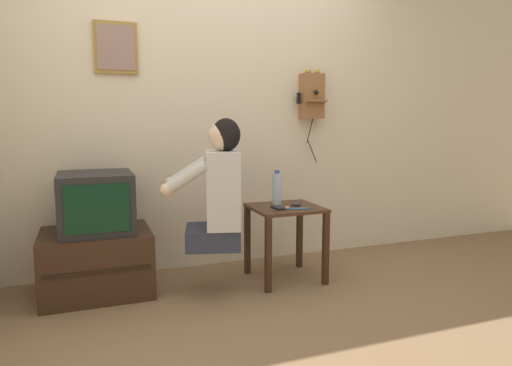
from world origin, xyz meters
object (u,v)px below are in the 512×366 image
object	(u,v)px
cell_phone_held	(278,208)
wall_phone_antique	(312,96)
person	(219,189)
framed_picture	(116,48)
television	(96,202)
cell_phone_spare	(296,204)
toothbrush	(296,208)
water_bottle	(277,188)

from	to	relation	value
cell_phone_held	wall_phone_antique	bearing A→B (deg)	40.03
person	framed_picture	world-z (taller)	framed_picture
person	cell_phone_held	size ratio (longest dim) A/B	6.77
television	cell_phone_held	xyz separation A→B (m)	(1.22, -0.25, -0.08)
person	cell_phone_spare	bearing A→B (deg)	-66.35
person	framed_picture	bearing A→B (deg)	59.26
wall_phone_antique	toothbrush	xyz separation A→B (m)	(-0.43, -0.60, -0.82)
framed_picture	water_bottle	xyz separation A→B (m)	(1.09, -0.41, -1.02)
wall_phone_antique	cell_phone_spare	xyz separation A→B (m)	(-0.35, -0.45, -0.82)
television	wall_phone_antique	xyz separation A→B (m)	(1.75, 0.28, 0.75)
cell_phone_held	water_bottle	world-z (taller)	water_bottle
person	television	xyz separation A→B (m)	(-0.78, 0.27, -0.09)
television	cell_phone_held	size ratio (longest dim) A/B	3.91
wall_phone_antique	toothbrush	size ratio (longest dim) A/B	4.50
framed_picture	water_bottle	world-z (taller)	framed_picture
person	television	size ratio (longest dim) A/B	1.73
wall_phone_antique	cell_phone_spare	world-z (taller)	wall_phone_antique
water_bottle	cell_phone_spare	bearing A→B (deg)	-34.25
cell_phone_held	toothbrush	xyz separation A→B (m)	(0.11, -0.07, 0.00)
cell_phone_spare	water_bottle	xyz separation A→B (m)	(-0.12, 0.08, 0.11)
wall_phone_antique	framed_picture	world-z (taller)	framed_picture
framed_picture	television	bearing A→B (deg)	-120.09
person	toothbrush	distance (m)	0.58
person	wall_phone_antique	distance (m)	1.30
cell_phone_held	water_bottle	bearing A→B (deg)	64.11
framed_picture	wall_phone_antique	bearing A→B (deg)	-1.60
framed_picture	toothbrush	size ratio (longest dim) A/B	2.10
television	cell_phone_spare	bearing A→B (deg)	-6.86
wall_phone_antique	framed_picture	bearing A→B (deg)	178.40
person	cell_phone_held	xyz separation A→B (m)	(0.44, 0.02, -0.16)
person	framed_picture	size ratio (longest dim) A/B	2.37
cell_phone_spare	toothbrush	world-z (taller)	toothbrush
wall_phone_antique	cell_phone_spare	distance (m)	1.00
wall_phone_antique	water_bottle	distance (m)	0.93
cell_phone_held	television	bearing A→B (deg)	163.30
person	cell_phone_held	distance (m)	0.47
person	wall_phone_antique	bearing A→B (deg)	-45.81
framed_picture	cell_phone_held	size ratio (longest dim) A/B	2.86
person	water_bottle	xyz separation A→B (m)	(0.51, 0.18, -0.05)
wall_phone_antique	cell_phone_held	distance (m)	1.12
water_bottle	person	bearing A→B (deg)	-160.30
cell_phone_spare	framed_picture	bearing A→B (deg)	-171.09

